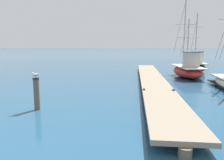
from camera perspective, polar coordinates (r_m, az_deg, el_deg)
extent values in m
cube|color=gray|center=(16.49, 10.59, 0.14)|extent=(3.27, 21.67, 0.16)
cylinder|color=brown|center=(6.25, 18.65, -17.65)|extent=(0.36, 0.36, 0.29)
cylinder|color=brown|center=(11.26, 12.71, -5.29)|extent=(0.36, 0.36, 0.29)
cylinder|color=brown|center=(16.52, 10.57, -0.63)|extent=(0.36, 0.36, 0.29)
cylinder|color=brown|center=(21.85, 9.47, 1.77)|extent=(0.36, 0.36, 0.29)
cylinder|color=brown|center=(27.20, 8.80, 3.23)|extent=(0.36, 0.36, 0.29)
cube|color=#333338|center=(12.17, 8.44, -2.41)|extent=(0.13, 0.21, 0.08)
cube|color=#333338|center=(12.35, 15.88, -2.50)|extent=(0.13, 0.21, 0.08)
ellipsoid|color=#AD2823|center=(20.82, 19.17, 2.05)|extent=(2.21, 5.15, 1.03)
cube|color=#B2AD9E|center=(20.77, 19.24, 3.35)|extent=(1.95, 4.63, 0.08)
cube|color=#B7B2A8|center=(19.99, 20.03, 5.02)|extent=(1.14, 1.16, 1.26)
cube|color=#3D3D42|center=(19.96, 20.14, 6.91)|extent=(1.23, 1.26, 0.06)
cylinder|color=#B2ADA3|center=(20.92, 19.33, 9.22)|extent=(0.11, 0.11, 4.17)
cylinder|color=#B2ADA3|center=(20.93, 19.40, 10.47)|extent=(1.88, 0.11, 0.06)
cylinder|color=#333338|center=(22.00, 18.42, 9.78)|extent=(0.08, 2.17, 3.09)
cylinder|color=#B2ADA3|center=(22.05, 18.52, 12.10)|extent=(0.11, 0.11, 6.38)
cylinder|color=#B2ADA3|center=(22.10, 18.61, 13.71)|extent=(1.88, 0.11, 0.06)
cylinder|color=#333338|center=(23.72, 17.27, 12.70)|extent=(0.10, 3.31, 4.72)
cylinder|color=#333338|center=(19.00, 27.22, 10.77)|extent=(0.31, 2.87, 4.11)
ellipsoid|color=black|center=(26.09, 20.95, 3.29)|extent=(2.65, 5.64, 1.02)
cube|color=#B2AD9E|center=(26.05, 21.01, 4.32)|extent=(2.34, 5.07, 0.08)
cube|color=silver|center=(25.21, 21.45, 5.58)|extent=(1.21, 1.41, 1.18)
cube|color=#3D3D42|center=(25.19, 21.53, 6.99)|extent=(1.31, 1.53, 0.06)
cylinder|color=#B2ADA3|center=(26.25, 21.25, 10.28)|extent=(0.11, 0.11, 5.35)
cylinder|color=#B2ADA3|center=(26.32, 21.40, 12.87)|extent=(1.72, 0.30, 0.06)
cylinder|color=#333338|center=(27.68, 20.69, 10.78)|extent=(0.40, 2.76, 3.96)
cylinder|color=brown|center=(10.38, -19.19, -3.50)|extent=(0.26, 0.26, 1.46)
cylinder|color=#28282D|center=(10.25, -19.39, 0.32)|extent=(0.30, 0.30, 0.06)
cylinder|color=gold|center=(10.22, -19.39, 0.67)|extent=(0.01, 0.01, 0.07)
cylinder|color=gold|center=(10.27, -19.43, 0.70)|extent=(0.01, 0.01, 0.07)
ellipsoid|color=white|center=(10.23, -19.44, 1.27)|extent=(0.30, 0.24, 0.13)
ellipsoid|color=silver|center=(10.18, -19.30, 1.29)|extent=(0.23, 0.14, 0.09)
ellipsoid|color=#383838|center=(10.19, -18.69, 1.31)|extent=(0.07, 0.05, 0.04)
ellipsoid|color=silver|center=(10.28, -19.37, 1.37)|extent=(0.23, 0.14, 0.09)
ellipsoid|color=#383838|center=(10.29, -18.76, 1.38)|extent=(0.07, 0.05, 0.04)
cone|color=white|center=(10.25, -18.61, 1.32)|extent=(0.10, 0.10, 0.07)
sphere|color=white|center=(10.21, -20.11, 1.69)|extent=(0.08, 0.08, 0.08)
cone|color=gold|center=(10.20, -20.39, 1.65)|extent=(0.05, 0.04, 0.02)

